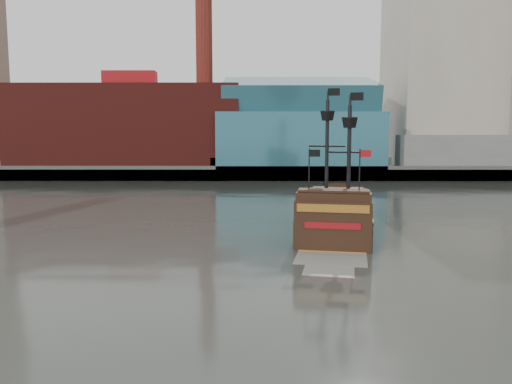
{
  "coord_description": "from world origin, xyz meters",
  "views": [
    {
      "loc": [
        2.36,
        -24.46,
        8.18
      ],
      "look_at": [
        2.23,
        11.29,
        4.0
      ],
      "focal_mm": 35.0,
      "sensor_mm": 36.0,
      "label": 1
    }
  ],
  "objects": [
    {
      "name": "pirate_ship",
      "position": [
        8.74,
        15.9,
        1.16
      ],
      "size": [
        8.18,
        17.8,
        12.84
      ],
      "rotation": [
        0.0,
        0.0,
        -0.19
      ],
      "color": "black",
      "rests_on": "ground"
    },
    {
      "name": "skyline",
      "position": [
        5.21,
        84.56,
        24.55
      ],
      "size": [
        149.0,
        45.0,
        62.0
      ],
      "color": "brown",
      "rests_on": "promenade_far"
    },
    {
      "name": "ground",
      "position": [
        0.0,
        0.0,
        0.0
      ],
      "size": [
        400.0,
        400.0,
        0.0
      ],
      "primitive_type": "plane",
      "color": "#2C2F29",
      "rests_on": "ground"
    },
    {
      "name": "promenade_far",
      "position": [
        0.0,
        92.0,
        1.0
      ],
      "size": [
        220.0,
        60.0,
        2.0
      ],
      "primitive_type": "cube",
      "color": "slate",
      "rests_on": "ground"
    },
    {
      "name": "seawall",
      "position": [
        0.0,
        62.5,
        1.3
      ],
      "size": [
        220.0,
        1.0,
        2.6
      ],
      "primitive_type": "cube",
      "color": "#4C4C49",
      "rests_on": "ground"
    }
  ]
}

